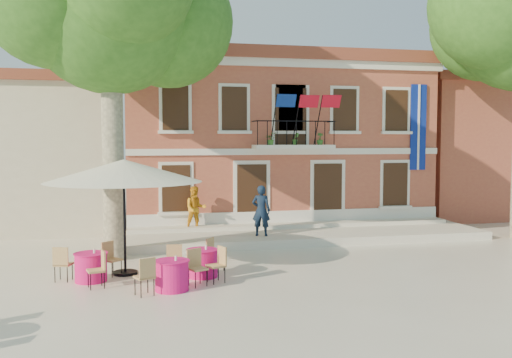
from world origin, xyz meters
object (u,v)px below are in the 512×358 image
at_px(plane_tree_west, 110,9).
at_px(patio_umbrella, 124,171).
at_px(pedestrian_orange, 196,209).
at_px(cafe_table_0, 172,274).
at_px(cafe_table_3, 91,266).
at_px(cafe_table_1, 202,262).
at_px(pedestrian_navy, 261,211).

distance_m(plane_tree_west, patio_umbrella, 5.34).
relative_size(pedestrian_orange, cafe_table_0, 0.88).
bearing_deg(cafe_table_0, cafe_table_3, 145.80).
bearing_deg(cafe_table_3, cafe_table_1, -2.71).
bearing_deg(cafe_table_0, cafe_table_1, 53.61).
bearing_deg(patio_umbrella, pedestrian_navy, 37.74).
relative_size(patio_umbrella, cafe_table_0, 2.26).
height_order(pedestrian_orange, cafe_table_3, pedestrian_orange).
height_order(cafe_table_1, cafe_table_3, same).
relative_size(pedestrian_navy, cafe_table_1, 0.99).
bearing_deg(cafe_table_1, plane_tree_west, 129.77).
height_order(plane_tree_west, cafe_table_1, plane_tree_west).
height_order(patio_umbrella, cafe_table_0, patio_umbrella).
bearing_deg(plane_tree_west, cafe_table_3, -101.09).
relative_size(plane_tree_west, cafe_table_0, 5.49).
bearing_deg(cafe_table_1, cafe_table_3, 177.29).
xyz_separation_m(patio_umbrella, pedestrian_navy, (4.78, 3.70, -1.69)).
bearing_deg(pedestrian_orange, patio_umbrella, -119.12).
height_order(patio_umbrella, pedestrian_orange, patio_umbrella).
xyz_separation_m(plane_tree_west, cafe_table_3, (-0.54, -2.77, -7.37)).
relative_size(pedestrian_orange, cafe_table_1, 0.92).
relative_size(patio_umbrella, pedestrian_navy, 2.37).
bearing_deg(pedestrian_orange, cafe_table_1, -98.06).
bearing_deg(pedestrian_navy, cafe_table_1, 81.43).
bearing_deg(plane_tree_west, cafe_table_1, -50.23).
distance_m(cafe_table_1, cafe_table_3, 2.97).
bearing_deg(cafe_table_3, patio_umbrella, 36.19).
height_order(plane_tree_west, pedestrian_navy, plane_tree_west).
bearing_deg(cafe_table_1, patio_umbrella, 159.15).
relative_size(pedestrian_navy, pedestrian_orange, 1.08).
height_order(cafe_table_0, cafe_table_3, same).
relative_size(patio_umbrella, cafe_table_3, 2.39).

